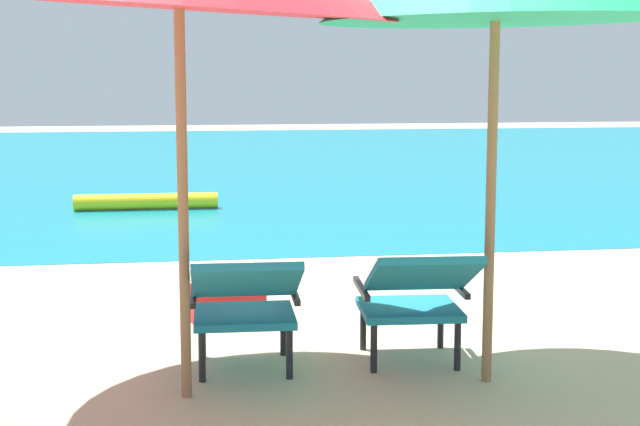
% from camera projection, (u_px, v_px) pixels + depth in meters
% --- Properties ---
extents(ground_plane, '(40.00, 40.00, 0.00)m').
position_uv_depth(ground_plane, '(266.00, 242.00, 8.95)').
color(ground_plane, '#CCB78E').
extents(ocean_band, '(40.00, 18.00, 0.01)m').
position_uv_depth(ocean_band, '(222.00, 161.00, 16.93)').
color(ocean_band, teal).
rests_on(ocean_band, ground_plane).
extents(swim_buoy, '(1.60, 0.18, 0.18)m').
position_uv_depth(swim_buoy, '(146.00, 201.00, 10.98)').
color(swim_buoy, yellow).
rests_on(swim_buoy, ocean_band).
extents(lounge_chair_left, '(0.57, 0.89, 0.68)m').
position_uv_depth(lounge_chair_left, '(245.00, 301.00, 4.90)').
color(lounge_chair_left, teal).
rests_on(lounge_chair_left, ground_plane).
extents(lounge_chair_right, '(0.59, 0.90, 0.68)m').
position_uv_depth(lounge_chair_right, '(415.00, 294.00, 5.05)').
color(lounge_chair_right, teal).
rests_on(lounge_chair_right, ground_plane).
extents(cooler_box, '(0.53, 0.42, 0.32)m').
position_uv_depth(cooler_box, '(225.00, 294.00, 6.12)').
color(cooler_box, red).
rests_on(cooler_box, ground_plane).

